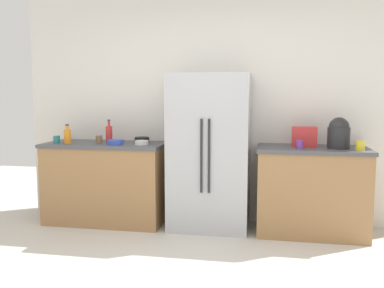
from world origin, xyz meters
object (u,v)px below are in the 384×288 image
(cup_d, at_px, (99,139))
(bowl_a, at_px, (142,140))
(toaster, at_px, (304,137))
(rice_cooker, at_px, (339,133))
(cup_a, at_px, (57,139))
(bottle_a, at_px, (109,134))
(cup_c, at_px, (300,144))
(bowl_b, at_px, (116,142))
(bowl_c, at_px, (142,143))
(bottle_b, at_px, (68,136))
(cup_b, at_px, (360,146))
(refrigerator, at_px, (210,152))

(cup_d, relative_size, bowl_a, 0.53)
(toaster, relative_size, rice_cooker, 0.79)
(rice_cooker, bearing_deg, cup_d, -179.86)
(cup_a, bearing_deg, bottle_a, 16.34)
(cup_c, height_order, bowl_b, cup_c)
(rice_cooker, bearing_deg, bowl_c, -178.54)
(cup_a, distance_m, bowl_a, 0.98)
(toaster, distance_m, rice_cooker, 0.36)
(rice_cooker, height_order, bottle_b, rice_cooker)
(rice_cooker, bearing_deg, cup_b, -35.75)
(cup_d, height_order, bowl_a, cup_d)
(cup_c, xyz_separation_m, bowl_c, (-1.71, 0.02, -0.02))
(bottle_b, distance_m, cup_d, 0.35)
(bottle_b, xyz_separation_m, cup_a, (-0.15, 0.04, -0.04))
(rice_cooker, distance_m, bottle_a, 2.55)
(bottle_b, height_order, cup_d, bottle_b)
(refrigerator, distance_m, cup_b, 1.55)
(bottle_a, height_order, bowl_a, bottle_a)
(toaster, bearing_deg, cup_d, -177.23)
(bowl_b, bearing_deg, cup_c, -0.05)
(bottle_b, distance_m, cup_a, 0.16)
(bottle_a, bearing_deg, toaster, 0.21)
(rice_cooker, xyz_separation_m, cup_c, (-0.39, -0.08, -0.12))
(rice_cooker, relative_size, cup_d, 3.62)
(bottle_b, relative_size, bowl_a, 1.31)
(cup_b, height_order, cup_d, cup_b)
(bottle_b, relative_size, cup_c, 2.65)
(toaster, bearing_deg, bowl_b, -175.07)
(refrigerator, distance_m, bowl_c, 0.76)
(cup_b, height_order, bowl_c, cup_b)
(cup_a, height_order, cup_c, same)
(bottle_a, bearing_deg, bowl_c, -18.63)
(cup_b, bearing_deg, cup_d, 177.41)
(bowl_b, bearing_deg, cup_a, 179.86)
(refrigerator, bearing_deg, toaster, 3.67)
(toaster, bearing_deg, bottle_b, -175.40)
(toaster, xyz_separation_m, bowl_c, (-1.77, -0.16, -0.08))
(bowl_a, bearing_deg, cup_c, -6.71)
(toaster, bearing_deg, bowl_a, 179.14)
(cup_d, height_order, bowl_c, cup_d)
(toaster, relative_size, bowl_a, 1.52)
(bottle_a, relative_size, bowl_c, 1.73)
(cup_b, bearing_deg, bottle_a, 175.19)
(cup_a, xyz_separation_m, cup_b, (3.30, -0.06, 0.01))
(refrigerator, height_order, toaster, refrigerator)
(bottle_b, height_order, bowl_a, bottle_b)
(cup_a, height_order, cup_d, cup_d)
(cup_d, relative_size, bowl_b, 0.49)
(rice_cooker, height_order, bowl_a, rice_cooker)
(refrigerator, xyz_separation_m, cup_d, (-1.28, -0.05, 0.12))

